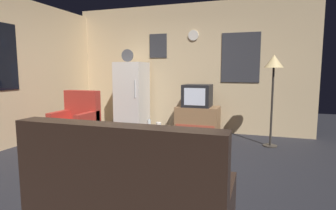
{
  "coord_description": "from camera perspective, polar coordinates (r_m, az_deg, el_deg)",
  "views": [
    {
      "loc": [
        1.52,
        -3.41,
        1.32
      ],
      "look_at": [
        0.08,
        0.9,
        0.75
      ],
      "focal_mm": 29.31,
      "sensor_mm": 36.0,
      "label": 1
    }
  ],
  "objects": [
    {
      "name": "fridge",
      "position": [
        6.02,
        -7.52,
        1.69
      ],
      "size": [
        0.6,
        0.62,
        1.77
      ],
      "color": "silver",
      "rests_on": "ground_plane"
    },
    {
      "name": "crt_tv",
      "position": [
        5.47,
        6.12,
        1.95
      ],
      "size": [
        0.54,
        0.51,
        0.44
      ],
      "color": "black",
      "rests_on": "tv_stand"
    },
    {
      "name": "mug_ceramic_white",
      "position": [
        4.23,
        -1.97,
        -4.22
      ],
      "size": [
        0.08,
        0.08,
        0.09
      ],
      "primitive_type": "cylinder",
      "color": "silver",
      "rests_on": "coffee_table"
    },
    {
      "name": "remote_control",
      "position": [
        4.24,
        -4.5,
        -4.69
      ],
      "size": [
        0.16,
        0.09,
        0.02
      ],
      "primitive_type": "cube",
      "rotation": [
        0.0,
        0.0,
        -0.31
      ],
      "color": "black",
      "rests_on": "coffee_table"
    },
    {
      "name": "ground_plane",
      "position": [
        3.96,
        -5.31,
        -12.35
      ],
      "size": [
        12.0,
        12.0,
        0.0
      ],
      "primitive_type": "plane",
      "color": "#232328"
    },
    {
      "name": "couch",
      "position": [
        2.46,
        -8.02,
        -17.05
      ],
      "size": [
        1.7,
        0.8,
        0.92
      ],
      "color": "black",
      "rests_on": "ground_plane"
    },
    {
      "name": "coffee_table",
      "position": [
        4.24,
        -4.83,
        -7.9
      ],
      "size": [
        0.72,
        0.72,
        0.44
      ],
      "color": "#8E6642",
      "rests_on": "ground_plane"
    },
    {
      "name": "wall_with_art",
      "position": [
        6.05,
        4.07,
        7.62
      ],
      "size": [
        5.2,
        0.12,
        2.74
      ],
      "color": "#D1B284",
      "rests_on": "ground_plane"
    },
    {
      "name": "armchair",
      "position": [
        5.18,
        -18.55,
        -4.15
      ],
      "size": [
        0.68,
        0.68,
        0.96
      ],
      "color": "#A52D23",
      "rests_on": "ground_plane"
    },
    {
      "name": "mug_ceramic_tan",
      "position": [
        4.06,
        -3.98,
        -4.72
      ],
      "size": [
        0.08,
        0.08,
        0.09
      ],
      "primitive_type": "cylinder",
      "color": "tan",
      "rests_on": "coffee_table"
    },
    {
      "name": "standing_lamp",
      "position": [
        5.02,
        21.12,
        7.1
      ],
      "size": [
        0.32,
        0.32,
        1.59
      ],
      "color": "#332D28",
      "rests_on": "ground_plane"
    },
    {
      "name": "tv_stand",
      "position": [
        5.54,
        6.19,
        -3.46
      ],
      "size": [
        0.84,
        0.53,
        0.61
      ],
      "color": "#8E6642",
      "rests_on": "ground_plane"
    },
    {
      "name": "wine_glass",
      "position": [
        4.14,
        -3.97,
        -4.08
      ],
      "size": [
        0.05,
        0.05,
        0.15
      ],
      "primitive_type": "cylinder",
      "color": "silver",
      "rests_on": "coffee_table"
    }
  ]
}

